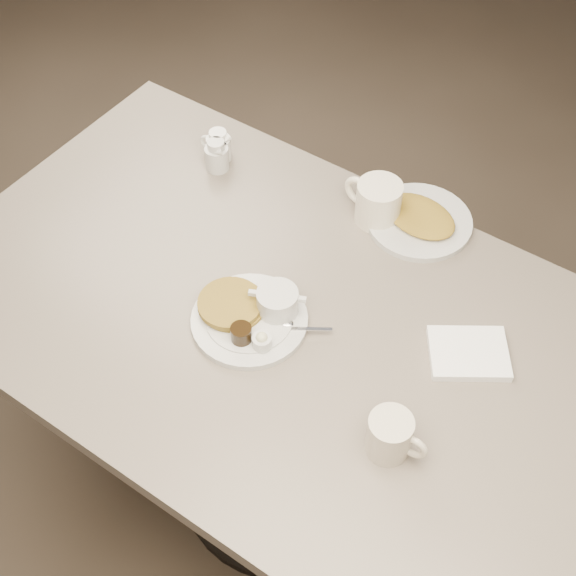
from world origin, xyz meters
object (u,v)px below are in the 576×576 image
Objects in this scene: coffee_mug_near at (391,435)px; creamer_left at (218,146)px; coffee_mug_far at (377,202)px; diner_table at (283,363)px; hash_plate at (419,220)px; main_plate at (252,313)px; creamer_right at (217,156)px.

coffee_mug_near reaches higher than creamer_left.
coffee_mug_near is 0.58m from coffee_mug_far.
coffee_mug_far is at bearing 87.96° from diner_table.
diner_table is 5.42× the size of hash_plate.
creamer_left reaches higher than hash_plate.
coffee_mug_near is (0.37, -0.10, 0.02)m from main_plate.
creamer_right reaches higher than diner_table.
coffee_mug_near is (0.33, -0.14, 0.22)m from diner_table.
creamer_right is (-0.34, 0.33, 0.01)m from main_plate.
diner_table is 18.75× the size of creamer_right.
creamer_right is at bearing 149.50° from coffee_mug_near.
creamer_right is at bearing -170.24° from coffee_mug_far.
main_plate is at bearing -43.64° from creamer_right.
coffee_mug_far is 1.70× the size of creamer_left.
coffee_mug_near is 0.79× the size of coffee_mug_far.
diner_table is at bearing -37.65° from creamer_left.
main_plate is (-0.04, -0.04, 0.19)m from diner_table.
coffee_mug_near is 0.43× the size of hash_plate.
creamer_left is 0.52m from hash_plate.
coffee_mug_far is at bearing 122.92° from coffee_mug_near.
main_plate is at bearing 165.64° from coffee_mug_near.
main_plate reaches higher than diner_table.
diner_table is 4.74× the size of main_plate.
creamer_right reaches higher than hash_plate.
coffee_mug_far is 1.89× the size of creamer_right.
creamer_left is (-0.73, 0.45, -0.01)m from coffee_mug_near.
coffee_mug_far reaches higher than creamer_left.
diner_table is 16.91× the size of creamer_left.
creamer_right is (-0.72, 0.42, -0.01)m from coffee_mug_near.
creamer_right is (-0.40, -0.07, -0.01)m from coffee_mug_far.
diner_table is 0.41m from coffee_mug_far.
coffee_mug_near is at bearing -22.88° from diner_table.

